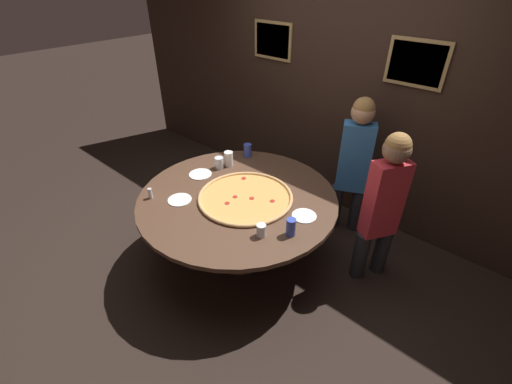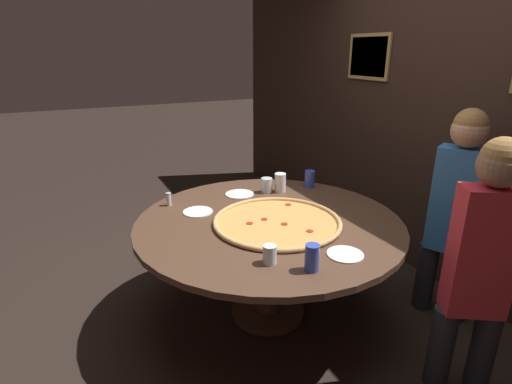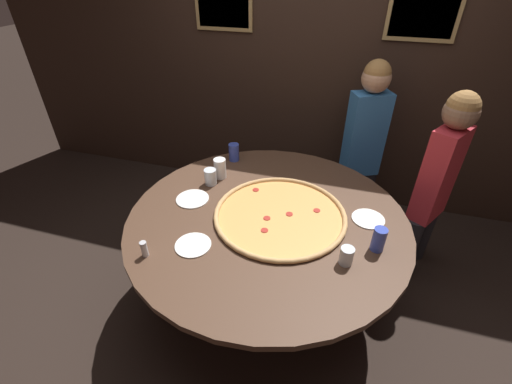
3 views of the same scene
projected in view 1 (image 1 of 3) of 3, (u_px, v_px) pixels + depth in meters
ground_plane at (240, 256)px, 3.47m from camera, size 24.00×24.00×0.00m
back_wall at (332, 94)px, 3.67m from camera, size 6.40×0.08×2.60m
dining_table at (238, 206)px, 3.12m from camera, size 1.78×1.78×0.74m
giant_pizza at (245, 197)px, 3.02m from camera, size 0.84×0.84×0.03m
drink_cup_by_shaker at (291, 227)px, 2.58m from camera, size 0.07×0.07×0.15m
drink_cup_near_right at (219, 163)px, 3.44m from camera, size 0.09×0.09×0.12m
drink_cup_beside_pizza at (261, 230)px, 2.58m from camera, size 0.07×0.07×0.10m
drink_cup_front_edge at (229, 159)px, 3.48m from camera, size 0.09×0.09×0.15m
drink_cup_far_right at (248, 150)px, 3.65m from camera, size 0.08×0.08×0.14m
white_plate_right_side at (180, 200)px, 3.00m from camera, size 0.21×0.21×0.01m
white_plate_near_front at (304, 216)px, 2.81m from camera, size 0.20×0.20×0.01m
white_plate_beside_cup at (200, 174)px, 3.36m from camera, size 0.22×0.22×0.01m
condiment_shaker at (150, 193)px, 3.00m from camera, size 0.04×0.04×0.10m
diner_centre_back at (354, 160)px, 3.40m from camera, size 0.39×0.28×1.48m
diner_far_right at (384, 202)px, 2.84m from camera, size 0.30×0.37×1.44m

